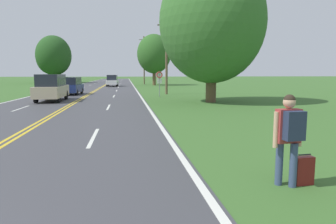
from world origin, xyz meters
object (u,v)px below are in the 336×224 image
at_px(hitchhiker_person, 289,131).
at_px(traffic_sign, 159,78).
at_px(car_white_suv_mid_near, 112,80).
at_px(tree_left_verge, 54,56).
at_px(car_dark_blue_van_approaching, 70,86).
at_px(car_champagne_suv_nearest, 52,87).
at_px(tree_mid_treeline, 212,22).
at_px(suitcase, 304,171).
at_px(tree_right_cluster, 154,54).
at_px(tree_behind_sign, 51,58).

relative_size(hitchhiker_person, traffic_sign, 0.76).
bearing_deg(car_white_suv_mid_near, hitchhiker_person, 8.24).
distance_m(tree_left_verge, car_dark_blue_van_approaching, 38.17).
bearing_deg(car_white_suv_mid_near, car_champagne_suv_nearest, -5.68).
relative_size(tree_mid_treeline, car_champagne_suv_nearest, 2.13).
relative_size(suitcase, traffic_sign, 0.26).
bearing_deg(car_white_suv_mid_near, tree_right_cluster, 118.67).
distance_m(car_dark_blue_van_approaching, car_white_suv_mid_near, 19.43).
distance_m(traffic_sign, car_white_suv_mid_near, 23.66).
distance_m(tree_left_verge, tree_behind_sign, 5.16).
relative_size(tree_behind_sign, car_white_suv_mid_near, 1.92).
relative_size(tree_mid_treeline, tree_right_cluster, 1.12).
bearing_deg(car_dark_blue_van_approaching, car_white_suv_mid_near, -7.09).
relative_size(hitchhiker_person, car_dark_blue_van_approaching, 0.41).
relative_size(tree_behind_sign, tree_mid_treeline, 0.94).
bearing_deg(suitcase, tree_mid_treeline, -14.90).
bearing_deg(tree_right_cluster, tree_left_verge, 145.59).
distance_m(tree_mid_treeline, car_champagne_suv_nearest, 12.89).
distance_m(hitchhiker_person, traffic_sign, 21.90).
bearing_deg(tree_mid_treeline, tree_behind_sign, 114.11).
xyz_separation_m(hitchhiker_person, tree_mid_treeline, (3.24, 16.24, 4.65)).
bearing_deg(hitchhiker_person, car_dark_blue_van_approaching, 13.09).
bearing_deg(traffic_sign, tree_right_cluster, 85.54).
height_order(hitchhiker_person, tree_left_verge, tree_left_verge).
bearing_deg(tree_right_cluster, car_dark_blue_van_approaching, -114.78).
relative_size(traffic_sign, car_white_suv_mid_near, 0.46).
relative_size(tree_left_verge, tree_behind_sign, 1.07).
bearing_deg(tree_left_verge, tree_behind_sign, 108.65).
bearing_deg(suitcase, car_champagne_suv_nearest, 20.53).
height_order(suitcase, tree_mid_treeline, tree_mid_treeline).
distance_m(suitcase, traffic_sign, 21.89).
xyz_separation_m(hitchhiker_person, suitcase, (0.36, 0.05, -0.78)).
height_order(tree_right_cluster, car_white_suv_mid_near, tree_right_cluster).
distance_m(tree_mid_treeline, car_dark_blue_van_approaching, 15.79).
bearing_deg(traffic_sign, car_white_suv_mid_near, 102.55).
bearing_deg(car_dark_blue_van_approaching, tree_right_cluster, -22.08).
relative_size(tree_right_cluster, car_dark_blue_van_approaching, 2.16).
xyz_separation_m(tree_behind_sign, car_white_suv_mid_near, (14.57, -22.33, -4.64)).
bearing_deg(suitcase, tree_left_verge, 11.56).
distance_m(hitchhiker_person, tree_left_verge, 65.14).
relative_size(car_champagne_suv_nearest, car_dark_blue_van_approaching, 1.13).
distance_m(suitcase, car_champagne_suv_nearest, 20.73).
relative_size(tree_mid_treeline, car_white_suv_mid_near, 2.05).
distance_m(tree_behind_sign, car_white_suv_mid_near, 27.07).
height_order(tree_behind_sign, car_dark_blue_van_approaching, tree_behind_sign).
bearing_deg(hitchhiker_person, car_champagne_suv_nearest, 19.55).
distance_m(hitchhiker_person, tree_mid_treeline, 17.20).
relative_size(hitchhiker_person, tree_left_verge, 0.17).
bearing_deg(car_dark_blue_van_approaching, car_champagne_suv_nearest, -178.58).
bearing_deg(tree_left_verge, tree_mid_treeline, -65.34).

